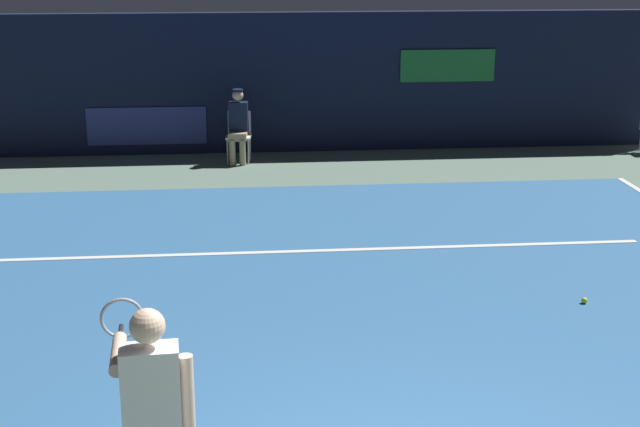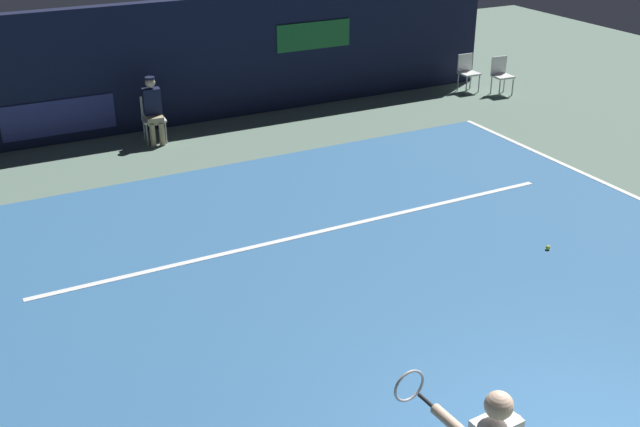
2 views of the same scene
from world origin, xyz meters
The scene contains 7 objects.
ground_plane centered at (0.00, 4.09, 0.00)m, with size 31.24×31.24×0.00m, color slate.
court_surface centered at (0.00, 4.09, 0.01)m, with size 10.95×10.17×0.01m, color #336699.
line_service centered at (0.00, 5.87, 0.01)m, with size 8.54×0.10×0.01m, color white.
back_wall centered at (0.00, 11.95, 1.30)m, with size 15.08×0.33×2.60m.
tennis_player centered at (-1.58, -0.13, 0.99)m, with size 0.67×0.93×1.73m.
line_judge_on_chair centered at (-0.95, 11.04, 0.69)m, with size 0.48×0.56×1.32m.
tennis_ball centered at (2.78, 3.80, 0.05)m, with size 0.07×0.07×0.07m, color #CCE033.
Camera 1 is at (-1.02, -5.40, 3.85)m, focal length 51.97 mm.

